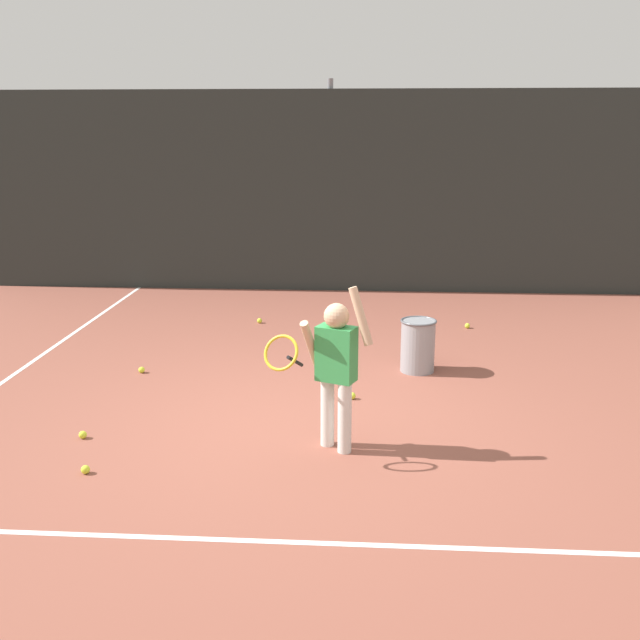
# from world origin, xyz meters

# --- Properties ---
(ground_plane) EXTENTS (20.00, 20.00, 0.00)m
(ground_plane) POSITION_xyz_m (0.00, 0.00, 0.00)
(ground_plane) COLOR brown
(court_line_baseline) EXTENTS (9.00, 0.05, 0.00)m
(court_line_baseline) POSITION_xyz_m (0.00, -1.87, 0.00)
(court_line_baseline) COLOR white
(court_line_baseline) RESTS_ON ground
(court_line_sideline) EXTENTS (0.05, 9.00, 0.00)m
(court_line_sideline) POSITION_xyz_m (-3.10, 1.00, 0.00)
(court_line_sideline) COLOR white
(court_line_sideline) RESTS_ON ground
(back_fence_windscreen) EXTENTS (11.31, 0.08, 3.08)m
(back_fence_windscreen) POSITION_xyz_m (0.00, 5.48, 1.54)
(back_fence_windscreen) COLOR #282D2B
(back_fence_windscreen) RESTS_ON ground
(fence_post_1) EXTENTS (0.09, 0.09, 3.23)m
(fence_post_1) POSITION_xyz_m (0.00, 5.54, 1.62)
(fence_post_1) COLOR slate
(fence_post_1) RESTS_ON ground
(tennis_player) EXTENTS (0.86, 0.56, 1.35)m
(tennis_player) POSITION_xyz_m (0.35, -0.48, 0.73)
(tennis_player) COLOR silver
(tennis_player) RESTS_ON ground
(ball_hopper) EXTENTS (0.38, 0.38, 0.56)m
(ball_hopper) POSITION_xyz_m (1.14, 1.52, 0.29)
(ball_hopper) COLOR gray
(ball_hopper) RESTS_ON ground
(tennis_ball_0) EXTENTS (0.07, 0.07, 0.07)m
(tennis_ball_0) POSITION_xyz_m (1.91, 3.28, 0.03)
(tennis_ball_0) COLOR #CCE033
(tennis_ball_0) RESTS_ON ground
(tennis_ball_2) EXTENTS (0.07, 0.07, 0.07)m
(tennis_ball_2) POSITION_xyz_m (0.47, 0.64, 0.03)
(tennis_ball_2) COLOR #CCE033
(tennis_ball_2) RESTS_ON ground
(tennis_ball_3) EXTENTS (0.07, 0.07, 0.07)m
(tennis_ball_3) POSITION_xyz_m (-1.49, -1.04, 0.03)
(tennis_ball_3) COLOR #CCE033
(tennis_ball_3) RESTS_ON ground
(tennis_ball_4) EXTENTS (0.07, 0.07, 0.07)m
(tennis_ball_4) POSITION_xyz_m (-1.75, -0.42, 0.03)
(tennis_ball_4) COLOR #CCE033
(tennis_ball_4) RESTS_ON ground
(tennis_ball_5) EXTENTS (0.07, 0.07, 0.07)m
(tennis_ball_5) POSITION_xyz_m (-0.82, 3.36, 0.03)
(tennis_ball_5) COLOR #CCE033
(tennis_ball_5) RESTS_ON ground
(tennis_ball_6) EXTENTS (0.07, 0.07, 0.07)m
(tennis_ball_6) POSITION_xyz_m (-1.77, 1.26, 0.03)
(tennis_ball_6) COLOR #CCE033
(tennis_ball_6) RESTS_ON ground
(tennis_ball_7) EXTENTS (0.07, 0.07, 0.07)m
(tennis_ball_7) POSITION_xyz_m (-0.02, 2.20, 0.03)
(tennis_ball_7) COLOR #CCE033
(tennis_ball_7) RESTS_ON ground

